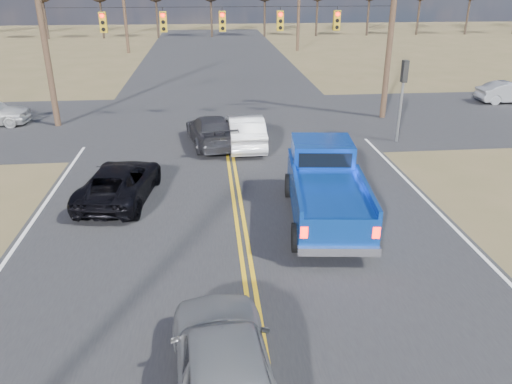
{
  "coord_description": "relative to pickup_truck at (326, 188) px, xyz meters",
  "views": [
    {
      "loc": [
        -0.91,
        -9.04,
        7.44
      ],
      "look_at": [
        0.42,
        4.58,
        1.5
      ],
      "focal_mm": 35.0,
      "sensor_mm": 36.0,
      "label": 1
    }
  ],
  "objects": [
    {
      "name": "road_cross",
      "position": [
        -2.81,
        12.38,
        -1.1
      ],
      "size": [
        120.0,
        12.0,
        0.02
      ],
      "primitive_type": "cube",
      "color": "#28282B",
      "rests_on": "ground"
    },
    {
      "name": "treeline",
      "position": [
        -2.81,
        21.34,
        4.6
      ],
      "size": [
        87.0,
        117.8,
        7.4
      ],
      "color": "#33261C",
      "rests_on": "ground"
    },
    {
      "name": "pickup_truck",
      "position": [
        0.0,
        0.0,
        0.0
      ],
      "size": [
        2.92,
        6.26,
        2.28
      ],
      "rotation": [
        0.0,
        0.0,
        -0.1
      ],
      "color": "black",
      "rests_on": "ground"
    },
    {
      "name": "road_main",
      "position": [
        -2.81,
        4.38,
        -1.1
      ],
      "size": [
        14.0,
        120.0,
        0.02
      ],
      "primitive_type": "cube",
      "color": "#28282B",
      "rests_on": "ground"
    },
    {
      "name": "dgrey_car_queue",
      "position": [
        -3.61,
        8.34,
        -0.41
      ],
      "size": [
        2.67,
        5.06,
        1.4
      ],
      "primitive_type": "imported",
      "rotation": [
        0.0,
        0.0,
        3.3
      ],
      "color": "#343439",
      "rests_on": "ground"
    },
    {
      "name": "signal_gantry",
      "position": [
        -2.31,
        12.16,
        3.96
      ],
      "size": [
        19.6,
        4.83,
        10.0
      ],
      "color": "#473323",
      "rests_on": "ground"
    },
    {
      "name": "silver_suv",
      "position": [
        -3.61,
        -7.45,
        -0.29
      ],
      "size": [
        2.22,
        4.89,
        1.63
      ],
      "primitive_type": "imported",
      "rotation": [
        0.0,
        0.0,
        3.21
      ],
      "color": "gray",
      "rests_on": "ground"
    },
    {
      "name": "ground",
      "position": [
        -2.81,
        -5.62,
        -1.1
      ],
      "size": [
        160.0,
        160.0,
        0.0
      ],
      "primitive_type": "plane",
      "color": "brown",
      "rests_on": "ground"
    },
    {
      "name": "white_car_queue",
      "position": [
        -2.01,
        7.94,
        -0.35
      ],
      "size": [
        1.67,
        4.61,
        1.51
      ],
      "primitive_type": "imported",
      "rotation": [
        0.0,
        0.0,
        3.16
      ],
      "color": "white",
      "rests_on": "ground"
    },
    {
      "name": "black_suv",
      "position": [
        -6.97,
        2.24,
        -0.44
      ],
      "size": [
        2.84,
        5.04,
        1.33
      ],
      "primitive_type": "imported",
      "rotation": [
        0.0,
        0.0,
        3.0
      ],
      "color": "black",
      "rests_on": "ground"
    },
    {
      "name": "utility_poles",
      "position": [
        -2.81,
        11.38,
        4.12
      ],
      "size": [
        19.6,
        58.32,
        10.0
      ],
      "color": "#473323",
      "rests_on": "ground"
    },
    {
      "name": "cross_car_east_near",
      "position": [
        15.37,
        15.12,
        -0.45
      ],
      "size": [
        1.41,
        4.01,
        1.32
      ],
      "primitive_type": "imported",
      "rotation": [
        0.0,
        0.0,
        1.57
      ],
      "color": "#999CA1",
      "rests_on": "ground"
    }
  ]
}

